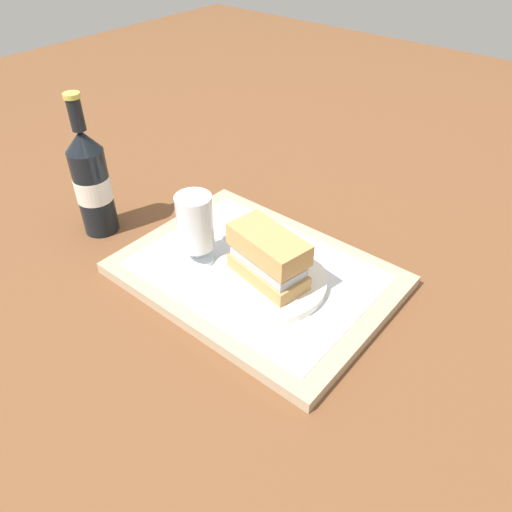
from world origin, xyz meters
TOP-DOWN VIEW (x-y plane):
  - ground_plane at (0.00, 0.00)m, footprint 3.00×3.00m
  - tray at (0.00, 0.00)m, footprint 0.44×0.32m
  - placemat at (0.00, 0.00)m, footprint 0.38×0.27m
  - plate at (-0.04, 0.02)m, footprint 0.19×0.19m
  - sandwich at (-0.03, 0.02)m, footprint 0.14×0.09m
  - beer_glass at (0.09, 0.04)m, footprint 0.06×0.06m
  - napkin_folded at (0.09, -0.06)m, footprint 0.09×0.07m
  - beer_bottle at (0.32, 0.08)m, footprint 0.07×0.07m

SIDE VIEW (x-z plane):
  - ground_plane at x=0.00m, z-range 0.00..0.00m
  - tray at x=0.00m, z-range 0.00..0.02m
  - placemat at x=0.00m, z-range 0.02..0.02m
  - napkin_folded at x=0.09m, z-range 0.02..0.03m
  - plate at x=-0.04m, z-range 0.02..0.04m
  - sandwich at x=-0.03m, z-range 0.04..0.12m
  - beer_glass at x=0.09m, z-range 0.03..0.15m
  - beer_bottle at x=0.32m, z-range -0.03..0.24m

